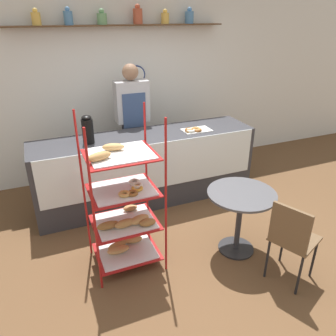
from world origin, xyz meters
TOP-DOWN VIEW (x-y plane):
  - ground_plane at (0.00, 0.00)m, footprint 14.00×14.00m
  - back_wall at (0.00, 2.25)m, footprint 10.00×0.30m
  - display_counter at (0.00, 1.16)m, footprint 2.94×0.68m
  - pastry_rack at (-0.63, 0.02)m, footprint 0.69×0.57m
  - person_worker at (-0.01, 1.70)m, footprint 0.47×0.23m
  - cafe_table at (0.55, -0.25)m, footprint 0.71×0.71m
  - cafe_chair at (0.71, -0.84)m, footprint 0.50×0.50m
  - coffee_carafe at (-0.73, 1.15)m, footprint 0.14×0.14m
  - donut_tray_counter at (0.63, 1.04)m, footprint 0.38×0.24m

SIDE VIEW (x-z plane):
  - ground_plane at x=0.00m, z-range 0.00..0.00m
  - display_counter at x=0.00m, z-range 0.00..0.96m
  - cafe_chair at x=0.71m, z-range 0.10..0.98m
  - cafe_table at x=0.55m, z-range 0.18..0.91m
  - pastry_rack at x=-0.63m, z-range -0.14..1.47m
  - person_worker at x=-0.01m, z-range 0.09..1.87m
  - donut_tray_counter at x=0.63m, z-range 0.95..1.01m
  - coffee_carafe at x=-0.73m, z-range 0.95..1.30m
  - back_wall at x=0.00m, z-range 0.02..2.72m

